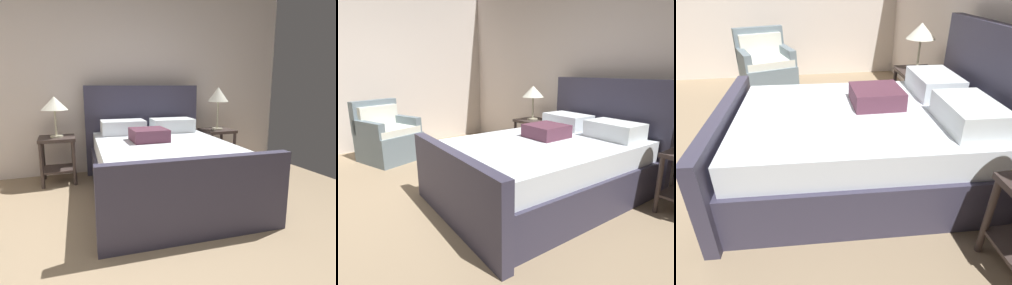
% 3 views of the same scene
% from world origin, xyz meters
% --- Properties ---
extents(ground_plane, '(5.54, 5.53, 0.02)m').
position_xyz_m(ground_plane, '(0.00, 0.00, -0.01)').
color(ground_plane, '#957E61').
extents(wall_back, '(5.66, 0.12, 2.86)m').
position_xyz_m(wall_back, '(0.00, 2.82, 1.43)').
color(wall_back, silver).
rests_on(wall_back, ground).
extents(bed, '(1.72, 2.27, 1.25)m').
position_xyz_m(bed, '(0.40, 1.59, 0.35)').
color(bed, '#373448').
rests_on(bed, ground).
extents(nightstand_left, '(0.44, 0.44, 0.60)m').
position_xyz_m(nightstand_left, '(-0.73, 2.42, 0.40)').
color(nightstand_left, '#3A2F2B').
rests_on(nightstand_left, ground).
extents(table_lamp_left, '(0.33, 0.33, 0.51)m').
position_xyz_m(table_lamp_left, '(-0.73, 2.42, 1.01)').
color(table_lamp_left, '#B7B293').
rests_on(table_lamp_left, nightstand_left).
extents(armchair, '(0.92, 0.92, 0.90)m').
position_xyz_m(armchair, '(-2.00, 0.58, 0.35)').
color(armchair, slate).
rests_on(armchair, ground).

